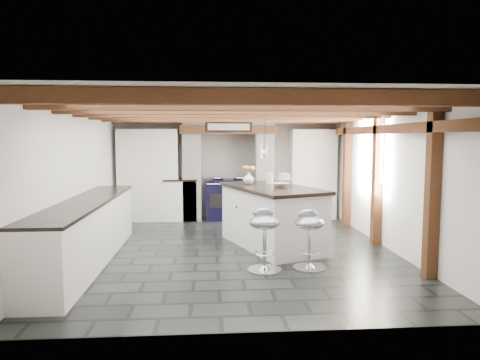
{
  "coord_description": "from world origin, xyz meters",
  "views": [
    {
      "loc": [
        -0.42,
        -6.81,
        1.81
      ],
      "look_at": [
        0.1,
        0.4,
        1.1
      ],
      "focal_mm": 32.0,
      "sensor_mm": 36.0,
      "label": 1
    }
  ],
  "objects": [
    {
      "name": "ground",
      "position": [
        0.0,
        0.0,
        0.0
      ],
      "size": [
        6.0,
        6.0,
        0.0
      ],
      "primitive_type": "plane",
      "color": "black",
      "rests_on": "ground"
    },
    {
      "name": "room_shell",
      "position": [
        -0.61,
        1.42,
        1.07
      ],
      "size": [
        6.0,
        6.03,
        6.0
      ],
      "color": "silver",
      "rests_on": "ground"
    },
    {
      "name": "range_cooker",
      "position": [
        0.0,
        2.68,
        0.47
      ],
      "size": [
        1.0,
        0.63,
        0.99
      ],
      "color": "black",
      "rests_on": "ground"
    },
    {
      "name": "kitchen_island",
      "position": [
        0.61,
        0.18,
        0.52
      ],
      "size": [
        1.71,
        2.28,
        1.35
      ],
      "rotation": [
        0.0,
        0.0,
        0.36
      ],
      "color": "white",
      "rests_on": "ground"
    },
    {
      "name": "bar_stool_near",
      "position": [
        0.95,
        -1.11,
        0.51
      ],
      "size": [
        0.47,
        0.47,
        0.83
      ],
      "rotation": [
        0.0,
        0.0,
        0.18
      ],
      "color": "silver",
      "rests_on": "ground"
    },
    {
      "name": "bar_stool_far",
      "position": [
        0.32,
        -1.17,
        0.54
      ],
      "size": [
        0.53,
        0.53,
        0.87
      ],
      "rotation": [
        0.0,
        0.0,
        0.31
      ],
      "color": "silver",
      "rests_on": "ground"
    }
  ]
}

